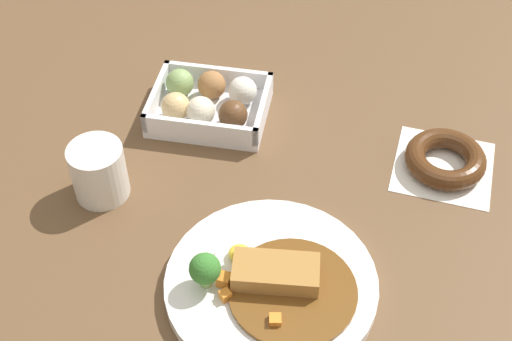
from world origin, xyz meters
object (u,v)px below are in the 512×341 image
Objects in this scene: donut_box at (208,103)px; chocolate_ring_donut at (445,160)px; coffee_mug at (99,172)px; curry_plate at (267,283)px.

chocolate_ring_donut is (0.35, -0.05, -0.01)m from donut_box.
chocolate_ring_donut is at bearing -7.80° from donut_box.
coffee_mug is at bearing -120.83° from donut_box.
curry_plate is 1.50× the size of donut_box.
curry_plate reaches higher than chocolate_ring_donut.
curry_plate is 1.72× the size of chocolate_ring_donut.
donut_box is 2.15× the size of coffee_mug.
curry_plate is 0.33m from donut_box.
coffee_mug is (-0.25, 0.12, 0.03)m from curry_plate.
chocolate_ring_donut is 1.87× the size of coffee_mug.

